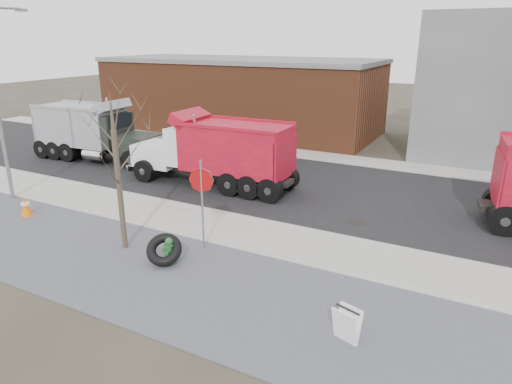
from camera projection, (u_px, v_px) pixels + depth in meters
The scene contains 15 objects.
ground at pixel (246, 238), 16.05m from camera, with size 120.00×120.00×0.00m, color #383328.
gravel_verge at pixel (187, 282), 13.12m from camera, with size 60.00×5.00×0.03m, color slate.
sidewalk at pixel (250, 234), 16.25m from camera, with size 60.00×2.50×0.06m, color #9E9B93.
curb at pixel (266, 221), 17.32m from camera, with size 60.00×0.15×0.11m, color #9E9B93.
road at pixel (312, 188), 21.31m from camera, with size 60.00×9.40×0.02m, color black.
far_sidewalk at pixel (348, 160), 26.07m from camera, with size 60.00×2.00×0.06m, color #9E9B93.
building_brick at pixel (240, 94), 33.84m from camera, with size 20.20×8.20×5.30m.
bare_tree at pixel (116, 152), 14.23m from camera, with size 3.20×3.20×5.20m.
fire_hydrant at pixel (169, 252), 14.12m from camera, with size 0.49×0.48×0.87m.
truck_tire at pixel (164, 250), 14.05m from camera, with size 1.44×1.40×0.95m.
stop_sign at pixel (202, 190), 14.52m from camera, with size 0.82×0.21×3.07m.
sandwich_board at pixel (347, 325), 10.42m from camera, with size 0.71×0.56×0.87m.
traffic_cone_near at pixel (26, 206), 17.87m from camera, with size 0.43×0.43×0.82m.
dump_truck_red_b at pixel (217, 150), 21.05m from camera, with size 8.16×2.56×3.44m.
dump_truck_grey at pixel (94, 130), 25.67m from camera, with size 7.66×2.84×3.43m.
Camera 1 is at (7.18, -12.79, 6.71)m, focal length 32.00 mm.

